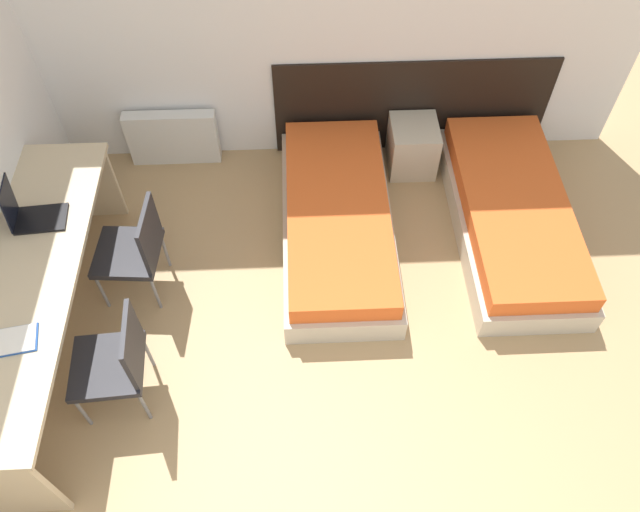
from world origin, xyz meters
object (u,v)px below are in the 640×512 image
object	(u,v)px
bed_near_door	(512,215)
chair_near_laptop	(135,248)
nightstand	(412,147)
chair_near_notebook	(115,361)
bed_near_window	(337,221)
laptop	(30,214)

from	to	relation	value
bed_near_door	chair_near_laptop	xyz separation A→B (m)	(-2.88, -0.43, 0.28)
bed_near_door	chair_near_laptop	size ratio (longest dim) A/B	2.34
nightstand	chair_near_notebook	size ratio (longest dim) A/B	0.53
bed_near_window	chair_near_laptop	size ratio (longest dim) A/B	2.34
bed_near_door	chair_near_laptop	bearing A→B (deg)	-171.58
chair_near_notebook	bed_near_door	bearing A→B (deg)	20.87
bed_near_window	bed_near_door	bearing A→B (deg)	0.00
bed_near_window	nightstand	distance (m)	1.05
bed_near_window	laptop	bearing A→B (deg)	-169.02
bed_near_window	laptop	distance (m)	2.22
bed_near_door	nightstand	xyz separation A→B (m)	(-0.70, 0.78, 0.04)
bed_near_door	laptop	bearing A→B (deg)	-173.39
bed_near_window	laptop	world-z (taller)	laptop
bed_near_door	laptop	size ratio (longest dim) A/B	5.55
nightstand	laptop	xyz separation A→B (m)	(-2.78, -1.18, 0.63)
nightstand	bed_near_door	bearing A→B (deg)	-48.08
nightstand	laptop	size ratio (longest dim) A/B	1.26
bed_near_window	bed_near_door	xyz separation A→B (m)	(1.40, 0.00, 0.00)
bed_near_window	chair_near_laptop	distance (m)	1.57
nightstand	chair_near_laptop	bearing A→B (deg)	-151.06
nightstand	chair_near_laptop	size ratio (longest dim) A/B	0.53
bed_near_door	chair_near_notebook	distance (m)	3.18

